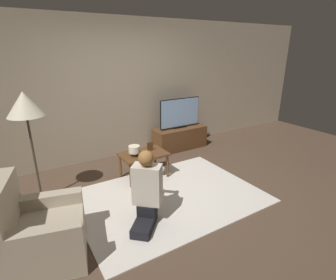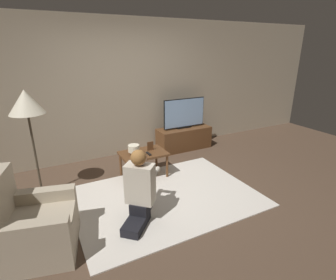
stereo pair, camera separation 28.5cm
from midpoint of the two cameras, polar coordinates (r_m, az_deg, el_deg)
name	(u,v)px [view 2 (the right image)]	position (r m, az deg, el deg)	size (l,w,h in m)	color
ground_plane	(166,197)	(3.91, 1.74, -12.36)	(10.00, 10.00, 0.00)	brown
wall_back	(120,90)	(5.14, -8.85, 10.77)	(10.00, 0.06, 2.60)	tan
rug	(166,197)	(3.90, 1.74, -12.26)	(2.57, 1.85, 0.02)	silver
tv_stand	(184,138)	(5.60, 4.91, 0.37)	(1.14, 0.43, 0.46)	brown
tv	(184,113)	(5.45, 5.06, 5.80)	(0.94, 0.08, 0.62)	black
coffee_table	(143,156)	(4.31, -3.49, -3.43)	(0.74, 0.50, 0.44)	brown
floor_lamp	(26,106)	(3.86, -26.61, 6.57)	(0.45, 0.45, 1.55)	#4C4233
armchair	(31,228)	(3.13, -25.24, -17.04)	(0.94, 0.92, 0.90)	#B7A88E
person_kneeling	(140,188)	(3.20, -3.63, -10.33)	(0.72, 0.75, 0.94)	black
picture_frame	(150,146)	(4.36, -2.02, -1.34)	(0.11, 0.01, 0.15)	brown
table_lamp	(134,149)	(4.17, -5.54, -1.99)	(0.18, 0.18, 0.17)	#4C3823
remote	(149,154)	(4.22, -2.33, -3.01)	(0.04, 0.15, 0.02)	black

